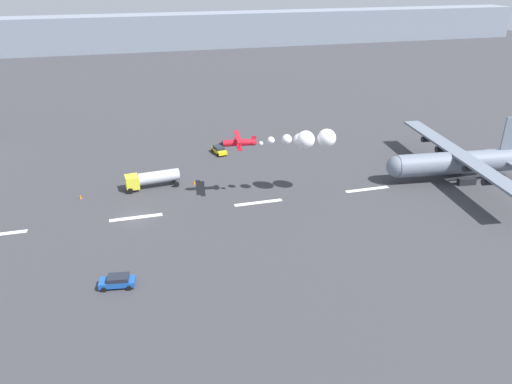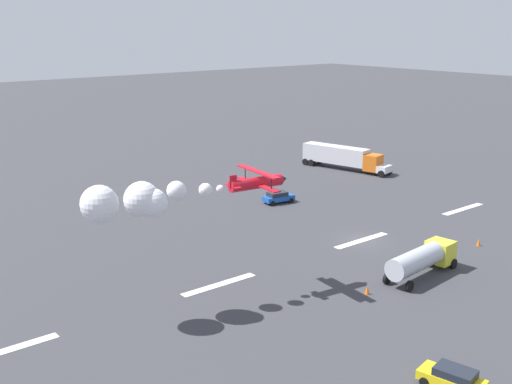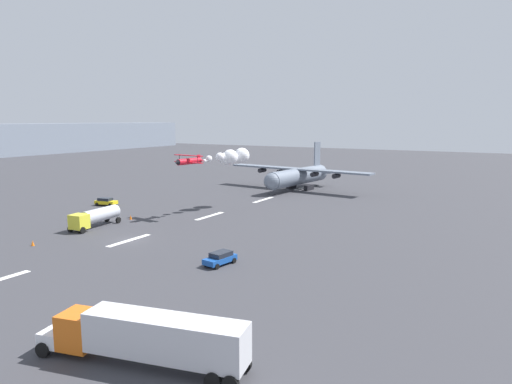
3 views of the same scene
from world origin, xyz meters
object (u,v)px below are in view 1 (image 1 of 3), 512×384
Objects in this scene: followme_car_yellow at (118,281)px; airport_staff_sedan at (219,150)px; fuel_tanker_truck at (152,178)px; traffic_cone_near at (80,197)px; stunt_biplane_red at (304,140)px; cargo_transport_plane at (451,162)px; traffic_cone_far at (194,182)px.

airport_staff_sedan is at bearing 63.38° from followme_car_yellow.
traffic_cone_near is (-11.88, -1.32, -1.37)m from fuel_tanker_truck.
followme_car_yellow is at bearing -148.66° from stunt_biplane_red.
traffic_cone_near is (-35.94, 8.23, -9.45)m from stunt_biplane_red.
traffic_cone_near is at bearing -150.91° from airport_staff_sedan.
cargo_transport_plane is at bearing -11.56° from fuel_tanker_truck.
fuel_tanker_truck reaches higher than airport_staff_sedan.
fuel_tanker_truck is 2.05× the size of airport_staff_sedan.
airport_staff_sedan is at bearing 42.65° from fuel_tanker_truck.
followme_car_yellow is at bearing -163.32° from cargo_transport_plane.
traffic_cone_far is (-7.28, -13.80, -0.44)m from airport_staff_sedan.
cargo_transport_plane is 50.49× the size of traffic_cone_near.
fuel_tanker_truck is 19.75m from airport_staff_sedan.
airport_staff_sedan is at bearing 62.19° from traffic_cone_far.
airport_staff_sedan is (20.72, 41.34, 0.00)m from followme_car_yellow.
fuel_tanker_truck is 12.51× the size of traffic_cone_near.
cargo_transport_plane is at bearing -32.71° from airport_staff_sedan.
stunt_biplane_red is (-27.76, 1.05, 6.40)m from cargo_transport_plane.
fuel_tanker_truck is (-24.05, 9.55, -8.08)m from stunt_biplane_red.
cargo_transport_plane is at bearing -2.16° from stunt_biplane_red.
cargo_transport_plane is 8.26× the size of airport_staff_sedan.
airport_staff_sedan is 30.20m from traffic_cone_near.
airport_staff_sedan is at bearing 29.09° from traffic_cone_near.
fuel_tanker_truck is at bearing 176.57° from traffic_cone_far.
traffic_cone_near is (-5.67, 26.66, -0.44)m from followme_car_yellow.
followme_car_yellow is at bearing -102.52° from fuel_tanker_truck.
traffic_cone_far is at bearing 63.99° from followme_car_yellow.
cargo_transport_plane is 64.44m from traffic_cone_near.
cargo_transport_plane is at bearing 16.68° from followme_car_yellow.
airport_staff_sedan is (-37.30, 23.96, -2.61)m from cargo_transport_plane.
cargo_transport_plane reaches higher than traffic_cone_far.
cargo_transport_plane is 2.01× the size of stunt_biplane_red.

